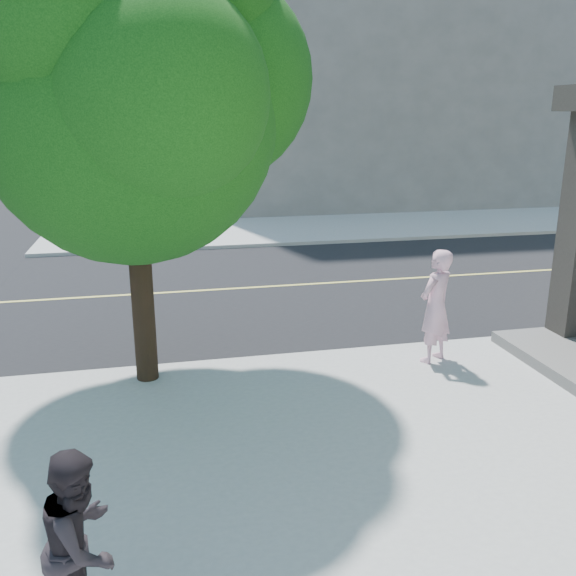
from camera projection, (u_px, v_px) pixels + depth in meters
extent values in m
cube|color=black|center=(34.00, 301.00, 13.45)|extent=(140.00, 9.00, 0.01)
cube|color=#ABABA8|center=(362.00, 192.00, 32.19)|extent=(29.00, 25.00, 0.12)
cube|color=slate|center=(373.00, 51.00, 30.84)|extent=(18.00, 16.00, 14.00)
imported|color=#E9ACC4|center=(436.00, 306.00, 9.65)|extent=(0.80, 0.73, 1.84)
imported|color=black|center=(82.00, 544.00, 4.52)|extent=(0.80, 0.90, 1.54)
cylinder|color=black|center=(141.00, 274.00, 8.79)|extent=(0.33, 0.33, 3.26)
sphere|color=#185312|center=(130.00, 118.00, 8.19)|extent=(3.99, 3.99, 3.99)
sphere|color=#185312|center=(206.00, 78.00, 8.78)|extent=(3.08, 3.08, 3.08)
sphere|color=#185312|center=(61.00, 64.00, 8.49)|extent=(2.90, 2.90, 2.90)
sphere|color=#185312|center=(157.00, 94.00, 7.26)|extent=(2.72, 2.72, 2.72)
sphere|color=#185312|center=(74.00, 21.00, 7.10)|extent=(2.54, 2.54, 2.54)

